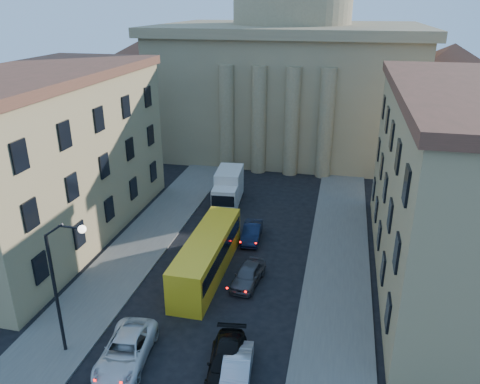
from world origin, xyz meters
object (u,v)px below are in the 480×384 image
object	(u,v)px
car_right_near	(237,371)
box_truck	(228,189)
city_bus	(207,254)
street_lamp	(61,278)

from	to	relation	value
car_right_near	box_truck	size ratio (longest dim) A/B	0.69
car_right_near	city_bus	size ratio (longest dim) A/B	0.39
street_lamp	box_truck	bearing A→B (deg)	81.29
city_bus	box_truck	bearing A→B (deg)	97.71
car_right_near	city_bus	world-z (taller)	city_bus
car_right_near	box_truck	distance (m)	25.19
street_lamp	car_right_near	xyz separation A→B (m)	(10.24, -0.09, -4.55)
city_bus	box_truck	world-z (taller)	box_truck
city_bus	car_right_near	bearing A→B (deg)	-65.21
car_right_near	box_truck	world-z (taller)	box_truck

